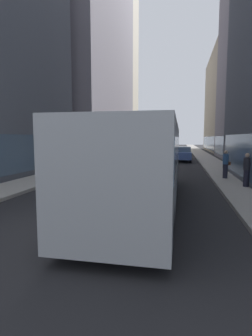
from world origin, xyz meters
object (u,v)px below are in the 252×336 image
(car_blue_hatchback, at_px, (182,154))
(car_silver_sedan, at_px, (160,147))
(car_yellow_taxi, at_px, (146,149))
(pedestrian_in_coat, at_px, (247,170))
(box_truck, at_px, (123,148))
(dalmatian_dog, at_px, (56,214))
(transit_bus, at_px, (144,159))
(pedestrian_with_handbag, at_px, (226,164))

(car_blue_hatchback, height_order, car_silver_sedan, same)
(car_yellow_taxi, distance_m, pedestrian_in_coat, 28.92)
(box_truck, relative_size, pedestrian_in_coat, 4.44)
(car_blue_hatchback, bearing_deg, pedestrian_in_coat, -79.07)
(dalmatian_dog, bearing_deg, pedestrian_in_coat, 49.12)
(transit_bus, height_order, pedestrian_in_coat, transit_bus)
(car_silver_sedan, bearing_deg, car_yellow_taxi, -101.40)
(box_truck, relative_size, dalmatian_dog, 7.79)
(pedestrian_with_handbag, bearing_deg, car_blue_hatchback, 100.82)
(dalmatian_dog, bearing_deg, car_silver_sedan, 90.64)
(car_blue_hatchback, height_order, dalmatian_dog, car_blue_hatchback)
(car_yellow_taxi, bearing_deg, transit_bus, -82.76)
(transit_bus, relative_size, box_truck, 1.54)
(transit_bus, bearing_deg, dalmatian_dog, -117.46)
(transit_bus, bearing_deg, car_blue_hatchback, 85.36)
(car_yellow_taxi, bearing_deg, dalmatian_dog, -86.62)
(transit_bus, height_order, car_blue_hatchback, transit_bus)
(box_truck, bearing_deg, pedestrian_with_handbag, -43.99)
(car_silver_sedan, distance_m, box_truck, 25.01)
(car_blue_hatchback, distance_m, car_silver_sedan, 20.13)
(pedestrian_in_coat, bearing_deg, pedestrian_with_handbag, 101.45)
(car_silver_sedan, xyz_separation_m, pedestrian_with_handbag, (6.49, -32.75, 0.19))
(box_truck, bearing_deg, car_yellow_taxi, 90.00)
(transit_bus, xyz_separation_m, car_silver_sedan, (-2.40, 39.43, -0.96))
(car_silver_sedan, bearing_deg, pedestrian_with_handbag, -78.79)
(transit_bus, relative_size, car_silver_sedan, 2.77)
(pedestrian_with_handbag, bearing_deg, pedestrian_in_coat, -78.55)
(dalmatian_dog, distance_m, pedestrian_in_coat, 10.05)
(dalmatian_dog, relative_size, pedestrian_in_coat, 0.57)
(transit_bus, relative_size, dalmatian_dog, 11.98)
(transit_bus, bearing_deg, pedestrian_in_coat, 39.97)
(transit_bus, bearing_deg, pedestrian_with_handbag, 58.53)
(car_silver_sedan, height_order, dalmatian_dog, car_silver_sedan)
(box_truck, relative_size, pedestrian_with_handbag, 4.44)
(car_silver_sedan, height_order, pedestrian_with_handbag, pedestrian_with_handbag)
(car_silver_sedan, bearing_deg, transit_bus, -86.52)
(box_truck, distance_m, pedestrian_in_coat, 13.69)
(transit_bus, distance_m, car_yellow_taxi, 31.76)
(transit_bus, height_order, dalmatian_dog, transit_bus)
(car_blue_hatchback, relative_size, box_truck, 0.63)
(box_truck, bearing_deg, dalmatian_dog, -83.47)
(transit_bus, distance_m, car_silver_sedan, 39.51)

